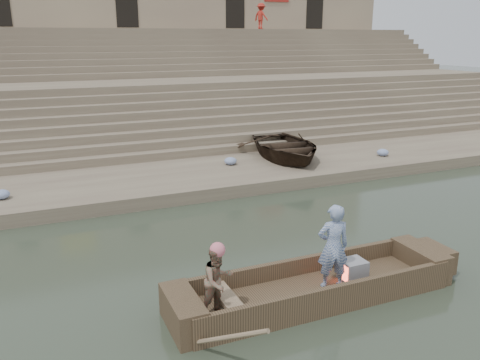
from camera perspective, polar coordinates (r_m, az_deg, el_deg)
ground at (r=11.87m, az=23.08°, el=-8.80°), size 120.00×120.00×0.00m
lower_landing at (r=17.85m, az=4.59°, el=1.36°), size 32.00×4.00×0.40m
mid_landing at (r=24.37m, az=-3.67°, el=8.25°), size 32.00×3.00×2.80m
upper_landing at (r=30.90m, az=-8.21°, el=12.04°), size 32.00×3.00×5.20m
ghat_steps at (r=25.91m, az=-4.97°, el=9.59°), size 32.00×11.00×5.20m
building_wall at (r=34.70m, az=-10.26°, el=17.35°), size 32.00×5.07×11.20m
main_rowboat at (r=9.65m, az=8.48°, el=-12.79°), size 5.00×1.30×0.22m
rowboat_trim at (r=9.65m, az=9.61°, el=-11.51°), size 6.04×2.63×1.91m
standing_man at (r=9.34m, az=10.69°, el=-7.56°), size 0.67×0.52×1.64m
rowing_man at (r=8.42m, az=-2.57°, el=-11.55°), size 0.72×0.64×1.24m
television at (r=9.94m, az=12.83°, el=-10.09°), size 0.46×0.42×0.40m
beached_rowboat at (r=18.44m, az=5.15°, el=3.93°), size 3.70×4.80×0.92m
pedestrian at (r=32.01m, az=2.45°, el=18.36°), size 0.92×1.14×1.54m
cloth_bundles at (r=17.83m, az=8.03°, el=2.34°), size 19.95×2.14×0.26m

